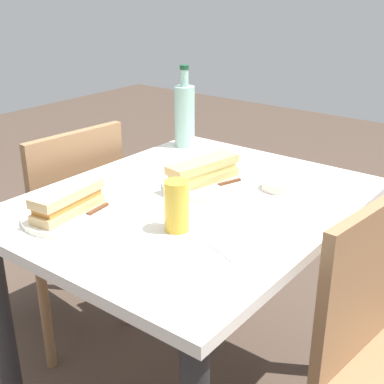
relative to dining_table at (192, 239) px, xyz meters
name	(u,v)px	position (x,y,z in m)	size (l,w,h in m)	color
dining_table	(192,239)	(0.00, 0.00, 0.00)	(0.99, 0.81, 0.75)	silver
chair_near	(66,223)	(-0.01, -0.60, -0.13)	(0.43, 0.43, 0.85)	#936B47
plate_near	(203,184)	(-0.09, -0.03, 0.13)	(0.24, 0.24, 0.01)	silver
baguette_sandwich_near	(203,171)	(-0.09, -0.03, 0.18)	(0.25, 0.11, 0.07)	tan
knife_near	(219,185)	(-0.09, 0.03, 0.15)	(0.17, 0.07, 0.01)	silver
plate_far	(69,215)	(0.30, -0.17, 0.13)	(0.24, 0.24, 0.01)	silver
baguette_sandwich_far	(68,201)	(0.30, -0.17, 0.18)	(0.21, 0.09, 0.07)	#DBB77A
knife_far	(88,215)	(0.28, -0.12, 0.15)	(0.18, 0.03, 0.01)	silver
water_bottle	(185,114)	(-0.38, -0.33, 0.25)	(0.07, 0.07, 0.29)	#99C6B7
beer_glass	(177,206)	(0.18, 0.09, 0.19)	(0.06, 0.06, 0.13)	gold
olive_bowl	(280,184)	(-0.22, 0.16, 0.14)	(0.11, 0.11, 0.03)	silver
paper_napkin	(243,244)	(0.14, 0.26, 0.13)	(0.14, 0.14, 0.00)	white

